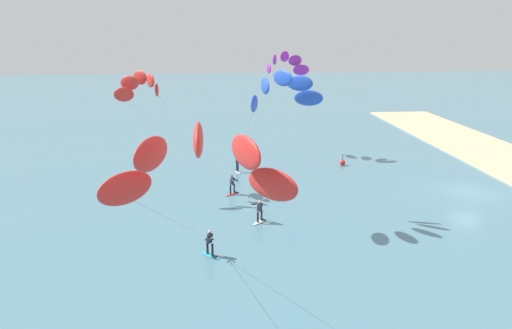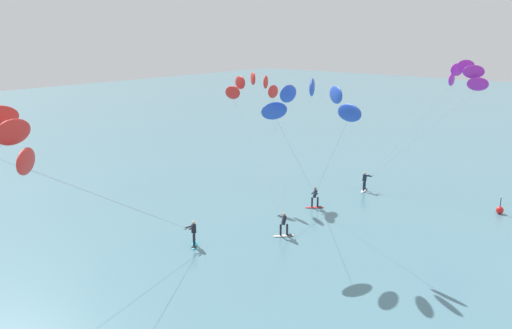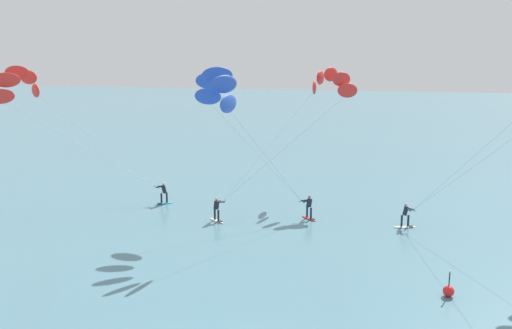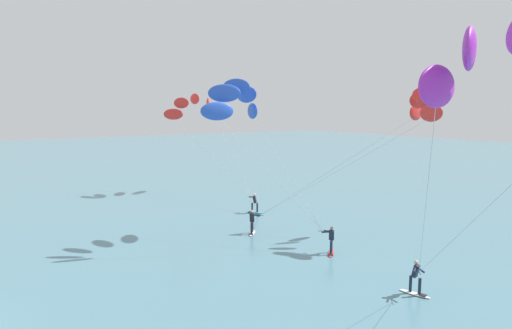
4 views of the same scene
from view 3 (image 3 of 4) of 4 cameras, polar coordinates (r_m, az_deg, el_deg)
kitesurfer_mid_water at (r=49.39m, az=-21.31°, el=6.87°), size 13.15×6.50×10.30m
kitesurfer_far_out at (r=46.98m, az=6.66°, el=7.31°), size 9.86×11.24×10.13m
kitesurfer_downwind at (r=38.15m, az=-3.36°, el=6.83°), size 8.48×6.98×10.62m
marker_buoy at (r=31.42m, az=17.86°, el=-11.37°), size 0.56×0.56×1.38m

